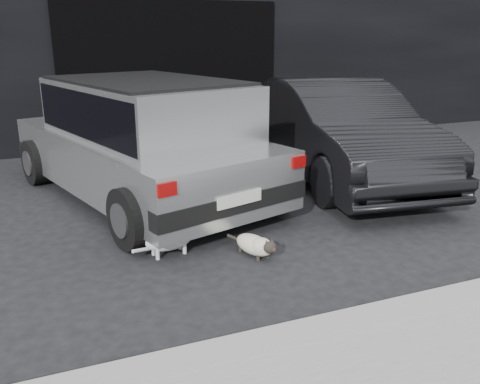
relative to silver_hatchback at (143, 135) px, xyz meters
name	(u,v)px	position (x,y,z in m)	size (l,w,h in m)	color
ground	(180,222)	(0.16, -1.03, -0.83)	(80.00, 80.00, 0.00)	black
building_facade	(145,10)	(1.16, 4.97, 1.67)	(34.00, 4.00, 5.00)	black
garage_opening	(172,75)	(1.16, 2.96, 0.47)	(4.00, 0.10, 2.60)	black
curb	(404,313)	(1.16, -3.63, -0.77)	(18.00, 0.25, 0.12)	gray
silver_hatchback	(143,135)	(0.00, 0.00, 0.00)	(2.93, 4.46, 1.51)	#A3A6A8
second_car	(336,130)	(2.77, -0.07, -0.12)	(1.49, 4.28, 1.41)	black
cat_siamese	(257,245)	(0.60, -2.18, -0.72)	(0.35, 0.65, 0.24)	beige
cat_white	(172,239)	(-0.13, -1.83, -0.67)	(0.69, 0.29, 0.32)	silver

